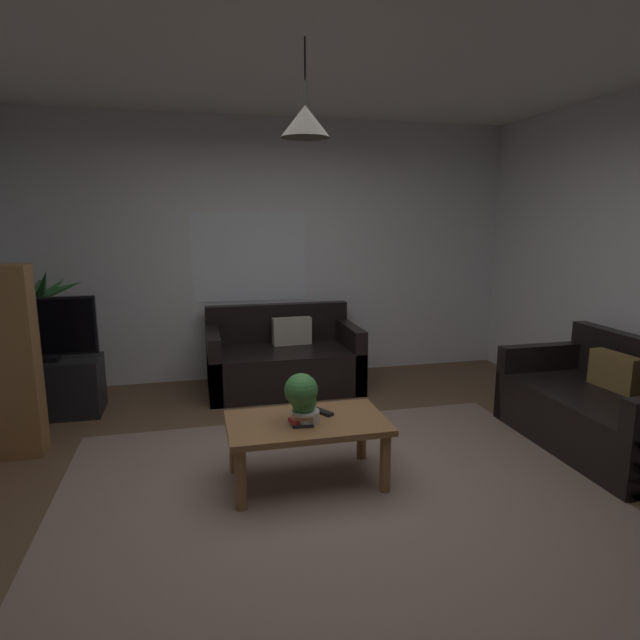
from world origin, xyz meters
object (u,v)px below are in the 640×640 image
book_on_table_2 (303,416)px  remote_on_table_0 (323,412)px  book_on_table_1 (302,419)px  pendant_lamp (305,121)px  potted_plant_on_table (303,397)px  book_on_table_0 (303,423)px  tv_stand (47,388)px  couch_under_window (283,362)px  coffee_table (307,430)px  couch_right_side (603,412)px  potted_palm_corner (41,336)px  tv (41,329)px

book_on_table_2 → remote_on_table_0: (0.17, 0.16, -0.05)m
book_on_table_1 → book_on_table_2: size_ratio=1.26×
pendant_lamp → potted_plant_on_table: bearing=-133.7°
book_on_table_0 → tv_stand: tv_stand is taller
tv_stand → couch_under_window: bearing=7.1°
couch_under_window → coffee_table: size_ratio=1.46×
couch_right_side → potted_plant_on_table: size_ratio=4.53×
remote_on_table_0 → tv_stand: (-2.09, 1.61, -0.19)m
couch_under_window → coffee_table: bearing=-95.1°
couch_under_window → tv_stand: bearing=-172.9°
potted_plant_on_table → potted_palm_corner: bearing=133.2°
couch_right_side → tv: (-4.26, 1.66, 0.51)m
book_on_table_1 → tv_stand: size_ratio=0.18×
book_on_table_1 → potted_plant_on_table: 0.14m
couch_right_side → remote_on_table_0: bearing=-91.9°
book_on_table_0 → book_on_table_2: 0.05m
couch_right_side → potted_plant_on_table: 2.35m
tv_stand → potted_palm_corner: size_ratio=0.68×
book_on_table_0 → pendant_lamp: (0.04, 0.07, 1.83)m
couch_right_side → book_on_table_1: couch_right_side is taller
coffee_table → book_on_table_0: 0.12m
book_on_table_0 → potted_plant_on_table: 0.16m
book_on_table_2 → pendant_lamp: 1.78m
coffee_table → potted_plant_on_table: potted_plant_on_table is taller
book_on_table_1 → book_on_table_2: book_on_table_2 is taller
couch_under_window → book_on_table_1: size_ratio=9.51×
book_on_table_1 → couch_right_side: bearing=1.9°
tv_stand → couch_right_side: bearing=-21.6°
potted_plant_on_table → tv: bearing=138.3°
potted_palm_corner → pendant_lamp: bearing=-45.8°
tv_stand → pendant_lamp: 3.29m
couch_under_window → remote_on_table_0: bearing=-91.4°
potted_plant_on_table → pendant_lamp: size_ratio=0.60×
book_on_table_1 → potted_plant_on_table: potted_plant_on_table is taller
book_on_table_0 → potted_plant_on_table: potted_plant_on_table is taller
tv_stand → potted_plant_on_table: bearing=-42.0°
potted_plant_on_table → potted_palm_corner: (-2.06, 2.19, 0.02)m
couch_under_window → book_on_table_1: couch_under_window is taller
couch_right_side → coffee_table: (-2.30, -0.01, 0.09)m
remote_on_table_0 → tv: (-2.09, 1.59, 0.34)m
book_on_table_0 → remote_on_table_0: remote_on_table_0 is taller
couch_right_side → remote_on_table_0: 2.18m
potted_palm_corner → book_on_table_2: bearing=-47.3°
book_on_table_1 → tv_stand: 2.61m
potted_plant_on_table → book_on_table_0: bearing=-102.5°
tv → potted_palm_corner: bearing=105.3°
pendant_lamp → book_on_table_0: bearing=-120.5°
potted_palm_corner → coffee_table: bearing=-45.8°
tv_stand → pendant_lamp: bearing=-40.9°
remote_on_table_0 → tv: tv is taller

